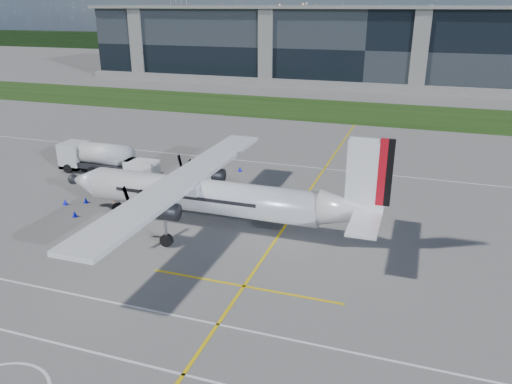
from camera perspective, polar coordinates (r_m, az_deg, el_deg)
name	(u,v)px	position (r m, az deg, el deg)	size (l,w,h in m)	color
ground	(334,122)	(72.89, 8.95, 7.91)	(400.00, 400.00, 0.00)	slate
grass_strip	(344,111)	(80.62, 9.99, 9.08)	(400.00, 18.00, 0.04)	#1A370F
terminal_building	(371,47)	(111.12, 13.03, 15.86)	(120.00, 20.00, 15.00)	black
tree_line	(392,48)	(171.06, 15.27, 15.64)	(400.00, 6.00, 6.00)	black
pylon_west	(179,7)	(202.29, -8.83, 20.16)	(9.00, 4.60, 30.00)	gray
yellow_taxiway_centerline	(306,195)	(44.04, 5.77, -0.37)	(0.20, 70.00, 0.01)	yellow
white_lane_line	(126,360)	(25.50, -14.66, -18.12)	(90.00, 0.15, 0.01)	white
turboprop_aircraft	(213,178)	(36.35, -4.95, 1.63)	(25.15, 26.08, 7.82)	white
fuel_tanker_truck	(92,157)	(52.26, -18.23, 3.81)	(8.06, 2.62, 3.02)	silver
baggage_tug	(142,170)	(48.56, -12.90, 2.42)	(3.24, 1.94, 1.94)	white
ground_crew_person	(114,191)	(43.89, -15.90, 0.13)	(0.75, 0.54, 1.85)	#F25907
safety_cone_nose_stbd	(86,200)	(44.48, -18.88, -0.87)	(0.36, 0.36, 0.50)	#0C13D8
safety_cone_fwd	(65,202)	(44.65, -20.99, -1.05)	(0.36, 0.36, 0.50)	#0C13D8
safety_cone_stbdwing	(240,169)	(50.13, -1.85, 2.65)	(0.36, 0.36, 0.50)	#0C13D8
safety_cone_nose_port	(75,214)	(41.86, -20.01, -2.35)	(0.36, 0.36, 0.50)	#0C13D8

